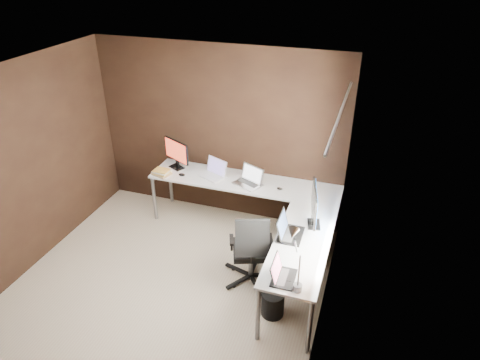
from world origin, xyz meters
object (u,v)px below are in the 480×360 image
at_px(drawer_pedestal, 306,234).
at_px(desk_lamp, 295,251).
at_px(laptop_silver, 249,180).
at_px(laptop_black_small, 281,274).
at_px(wastebasket, 273,304).
at_px(monitor_left, 176,152).
at_px(laptop_black_big, 288,231).
at_px(monitor_right, 314,205).
at_px(book_stack, 162,172).
at_px(laptop_white, 214,172).
at_px(office_chair, 251,261).

relative_size(drawer_pedestal, desk_lamp, 0.93).
xyz_separation_m(drawer_pedestal, desk_lamp, (0.11, -1.43, 0.83)).
distance_m(laptop_silver, laptop_black_small, 1.89).
distance_m(drawer_pedestal, wastebasket, 1.19).
height_order(monitor_left, laptop_black_small, monitor_left).
bearing_deg(laptop_black_big, laptop_black_small, -173.11).
bearing_deg(monitor_left, drawer_pedestal, 14.42).
height_order(monitor_right, book_stack, monitor_right).
distance_m(monitor_left, laptop_silver, 1.16).
height_order(laptop_silver, book_stack, laptop_silver).
relative_size(monitor_right, laptop_silver, 1.33).
height_order(laptop_white, laptop_black_big, laptop_black_big).
xyz_separation_m(laptop_black_small, desk_lamp, (0.12, -0.05, 0.36)).
bearing_deg(book_stack, office_chair, -29.06).
height_order(laptop_white, wastebasket, laptop_white).
height_order(monitor_right, wastebasket, monitor_right).
relative_size(monitor_left, laptop_black_small, 1.41).
xyz_separation_m(drawer_pedestal, wastebasket, (-0.13, -1.17, -0.15)).
distance_m(laptop_black_big, book_stack, 2.17).
bearing_deg(monitor_right, office_chair, 105.73).
relative_size(laptop_white, book_stack, 1.52).
relative_size(monitor_right, laptop_white, 1.36).
xyz_separation_m(laptop_black_big, desk_lamp, (0.22, -0.76, 0.35)).
height_order(drawer_pedestal, book_stack, book_stack).
xyz_separation_m(monitor_left, wastebasket, (1.87, -1.61, -0.82)).
relative_size(office_chair, wastebasket, 3.35).
bearing_deg(office_chair, monitor_right, 7.41).
xyz_separation_m(monitor_right, wastebasket, (-0.25, -0.78, -0.86)).
height_order(monitor_right, desk_lamp, desk_lamp).
relative_size(desk_lamp, wastebasket, 2.20).
bearing_deg(book_stack, wastebasket, -33.84).
distance_m(drawer_pedestal, laptop_black_small, 1.46).
distance_m(laptop_white, laptop_black_big, 1.66).
relative_size(laptop_white, laptop_silver, 0.98).
distance_m(monitor_left, book_stack, 0.36).
relative_size(monitor_left, laptop_black_big, 1.18).
xyz_separation_m(laptop_white, wastebasket, (1.28, -1.54, -0.64)).
bearing_deg(office_chair, laptop_black_small, -73.31).
xyz_separation_m(laptop_black_small, office_chair, (-0.50, 0.66, -0.49)).
distance_m(laptop_black_small, book_stack, 2.61).
relative_size(monitor_right, wastebasket, 1.98).
distance_m(monitor_left, laptop_white, 0.63).
relative_size(laptop_silver, laptop_black_big, 1.14).
bearing_deg(book_stack, drawer_pedestal, -4.31).
xyz_separation_m(laptop_black_big, book_stack, (-2.01, 0.83, -0.02)).
relative_size(laptop_black_small, office_chair, 0.33).
bearing_deg(laptop_black_big, wastebasket, 177.17).
height_order(monitor_left, wastebasket, monitor_left).
bearing_deg(laptop_white, drawer_pedestal, 8.98).
xyz_separation_m(laptop_white, desk_lamp, (1.51, -1.80, 0.35)).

